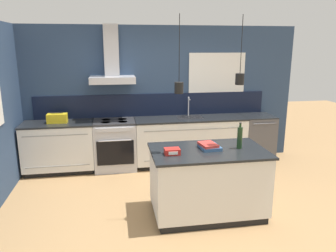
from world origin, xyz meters
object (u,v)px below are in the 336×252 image
at_px(yellow_toolbox, 57,118).
at_px(bottle_on_island, 240,137).
at_px(dishwasher, 256,138).
at_px(book_stack, 209,146).
at_px(red_supply_box, 172,151).
at_px(oven_range, 115,145).

bearing_deg(yellow_toolbox, bottle_on_island, -36.48).
distance_m(dishwasher, book_stack, 2.48).
bearing_deg(dishwasher, red_supply_box, -135.54).
distance_m(oven_range, book_stack, 2.30).
xyz_separation_m(book_stack, red_supply_box, (-0.52, -0.14, 0.00)).
bearing_deg(oven_range, red_supply_box, -70.83).
height_order(bottle_on_island, red_supply_box, bottle_on_island).
xyz_separation_m(dishwasher, red_supply_box, (-2.06, -2.02, 0.49)).
bearing_deg(yellow_toolbox, dishwasher, -0.00).
relative_size(dishwasher, book_stack, 2.89).
relative_size(book_stack, red_supply_box, 1.63).
relative_size(bottle_on_island, red_supply_box, 1.82).
distance_m(book_stack, red_supply_box, 0.54).
xyz_separation_m(book_stack, yellow_toolbox, (-2.21, 1.88, 0.05)).
relative_size(oven_range, red_supply_box, 4.72).
relative_size(book_stack, yellow_toolbox, 0.93).
bearing_deg(bottle_on_island, yellow_toolbox, 143.52).
height_order(dishwasher, bottle_on_island, bottle_on_island).
xyz_separation_m(dishwasher, yellow_toolbox, (-3.75, 0.00, 0.54)).
distance_m(bottle_on_island, red_supply_box, 0.93).
distance_m(oven_range, dishwasher, 2.76).
height_order(oven_range, red_supply_box, red_supply_box).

